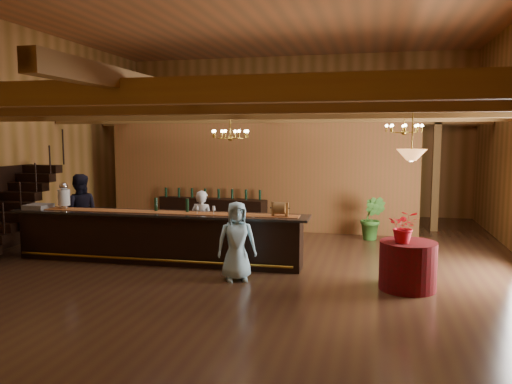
% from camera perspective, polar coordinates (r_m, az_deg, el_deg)
% --- Properties ---
extents(floor, '(14.00, 14.00, 0.00)m').
position_cam_1_polar(floor, '(11.22, -1.33, -7.65)').
color(floor, '#412817').
rests_on(floor, ground).
extents(ceiling, '(14.00, 14.00, 0.00)m').
position_cam_1_polar(ceiling, '(11.23, -1.41, 20.70)').
color(ceiling, '#A55E34').
rests_on(ceiling, wall_back).
extents(wall_back, '(12.00, 0.10, 5.50)m').
position_cam_1_polar(wall_back, '(17.75, 4.37, 6.46)').
color(wall_back, '#945F2F').
rests_on(wall_back, floor).
extents(wall_front, '(12.00, 0.10, 5.50)m').
position_cam_1_polar(wall_front, '(4.47, -24.75, 6.17)').
color(wall_front, '#945F2F').
rests_on(wall_front, floor).
extents(wall_left, '(0.10, 14.00, 5.50)m').
position_cam_1_polar(wall_left, '(13.69, -26.60, 5.83)').
color(wall_left, '#945F2F').
rests_on(wall_left, floor).
extents(beam_grid, '(11.90, 13.90, 0.39)m').
position_cam_1_polar(beam_grid, '(11.39, -0.72, 9.00)').
color(beam_grid, brown).
rests_on(beam_grid, wall_left).
extents(support_posts, '(9.20, 10.20, 3.20)m').
position_cam_1_polar(support_posts, '(10.46, -2.04, 0.23)').
color(support_posts, brown).
rests_on(support_posts, floor).
extents(partition_wall, '(9.00, 0.18, 3.10)m').
position_cam_1_polar(partition_wall, '(14.45, 0.22, 1.74)').
color(partition_wall, brown).
rests_on(partition_wall, floor).
extents(staircase, '(1.00, 2.80, 2.00)m').
position_cam_1_polar(staircase, '(12.88, -26.44, -1.96)').
color(staircase, black).
rests_on(staircase, floor).
extents(backroom_boxes, '(4.10, 0.60, 1.10)m').
position_cam_1_polar(backroom_boxes, '(16.46, 2.49, -1.27)').
color(backroom_boxes, black).
rests_on(backroom_boxes, floor).
extents(tasting_bar, '(6.58, 0.99, 1.11)m').
position_cam_1_polar(tasting_bar, '(11.03, -11.19, -5.06)').
color(tasting_bar, black).
rests_on(tasting_bar, floor).
extents(beverage_dispenser, '(0.26, 0.26, 0.60)m').
position_cam_1_polar(beverage_dispenser, '(12.01, -21.10, -0.45)').
color(beverage_dispenser, silver).
rests_on(beverage_dispenser, tasting_bar).
extents(glass_rack_tray, '(0.50, 0.50, 0.10)m').
position_cam_1_polar(glass_rack_tray, '(12.29, -23.63, -1.53)').
color(glass_rack_tray, gray).
rests_on(glass_rack_tray, tasting_bar).
extents(raffle_drum, '(0.34, 0.24, 0.30)m').
position_cam_1_polar(raffle_drum, '(10.12, 2.76, -1.87)').
color(raffle_drum, olive).
rests_on(raffle_drum, tasting_bar).
extents(bar_bottle_0, '(0.07, 0.07, 0.30)m').
position_cam_1_polar(bar_bottle_0, '(11.06, -11.37, -1.41)').
color(bar_bottle_0, black).
rests_on(bar_bottle_0, tasting_bar).
extents(bar_bottle_1, '(0.07, 0.07, 0.30)m').
position_cam_1_polar(bar_bottle_1, '(10.80, -7.86, -1.53)').
color(bar_bottle_1, black).
rests_on(bar_bottle_1, tasting_bar).
extents(backbar_shelf, '(3.32, 1.02, 0.92)m').
position_cam_1_polar(backbar_shelf, '(14.69, -5.04, -2.49)').
color(backbar_shelf, black).
rests_on(backbar_shelf, floor).
extents(round_table, '(1.00, 1.00, 0.86)m').
position_cam_1_polar(round_table, '(9.37, 16.96, -8.04)').
color(round_table, '#6A050C').
rests_on(round_table, floor).
extents(chandelier_left, '(0.80, 0.80, 0.58)m').
position_cam_1_polar(chandelier_left, '(10.81, -2.96, 6.66)').
color(chandelier_left, '#A37E26').
rests_on(chandelier_left, beam_grid).
extents(chandelier_right, '(0.80, 0.80, 0.45)m').
position_cam_1_polar(chandelier_right, '(11.71, 16.57, 7.00)').
color(chandelier_right, '#A37E26').
rests_on(chandelier_right, beam_grid).
extents(pendant_lamp, '(0.52, 0.52, 0.90)m').
position_cam_1_polar(pendant_lamp, '(9.09, 17.36, 4.08)').
color(pendant_lamp, '#A37E26').
rests_on(pendant_lamp, beam_grid).
extents(bartender, '(0.60, 0.44, 1.52)m').
position_cam_1_polar(bartender, '(11.32, -6.19, -3.64)').
color(bartender, silver).
rests_on(bartender, floor).
extents(staff_second, '(1.10, 1.01, 1.83)m').
position_cam_1_polar(staff_second, '(12.64, -19.52, -2.19)').
color(staff_second, black).
rests_on(staff_second, floor).
extents(guest, '(0.86, 0.73, 1.50)m').
position_cam_1_polar(guest, '(9.46, -2.23, -5.63)').
color(guest, '#A0D4EA').
rests_on(guest, floor).
extents(floor_plant, '(0.77, 0.68, 1.17)m').
position_cam_1_polar(floor_plant, '(13.46, 13.18, -2.92)').
color(floor_plant, '#32651F').
rests_on(floor_plant, floor).
extents(table_flowers, '(0.56, 0.49, 0.58)m').
position_cam_1_polar(table_flowers, '(9.09, 16.57, -3.82)').
color(table_flowers, red).
rests_on(table_flowers, round_table).
extents(table_vase, '(0.17, 0.17, 0.31)m').
position_cam_1_polar(table_vase, '(9.30, 16.25, -4.43)').
color(table_vase, '#A37E26').
rests_on(table_vase, round_table).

